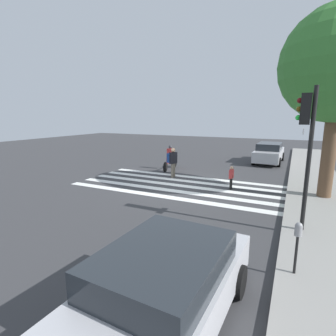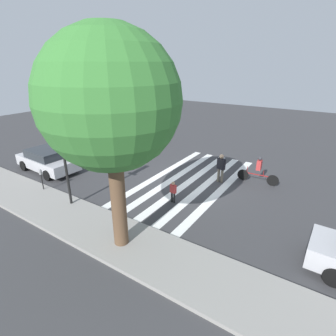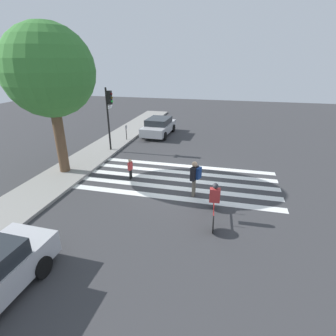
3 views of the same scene
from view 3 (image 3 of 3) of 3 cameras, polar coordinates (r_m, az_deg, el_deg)
The scene contains 10 objects.
ground_plane at distance 13.83m, azimuth 2.64°, elevation -2.59°, with size 60.00×60.00×0.00m, color #38383A.
sidewalk_curb at distance 16.07m, azimuth -19.79°, elevation -0.00°, with size 36.00×2.50×0.14m.
crosswalk_stripes at distance 13.83m, azimuth 2.64°, elevation -2.57°, with size 4.39×10.00×0.01m.
traffic_light at distance 17.77m, azimuth -12.71°, elevation 12.66°, with size 0.60×0.50×4.25m.
parking_meter at distance 20.40m, azimuth -9.12°, elevation 8.37°, with size 0.15×0.15×1.29m.
street_tree at distance 14.61m, azimuth -24.46°, elevation 18.50°, with size 4.42×4.42×7.56m.
pedestrian_child_with_backpack at distance 11.96m, azimuth 5.92°, elevation -1.71°, with size 0.51×0.48×1.68m.
pedestrian_adult_blue_shirt at distance 13.83m, azimuth -8.21°, elevation 0.03°, with size 0.32×0.17×1.12m.
cyclist_far_lane at distance 10.29m, azimuth 10.06°, elevation -6.97°, with size 2.30×0.41×1.60m.
car_parked_dark_suv at distance 22.02m, azimuth -2.03°, elevation 9.06°, with size 4.35×2.15×1.41m.
Camera 3 is at (-12.31, -2.29, 5.89)m, focal length 28.00 mm.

